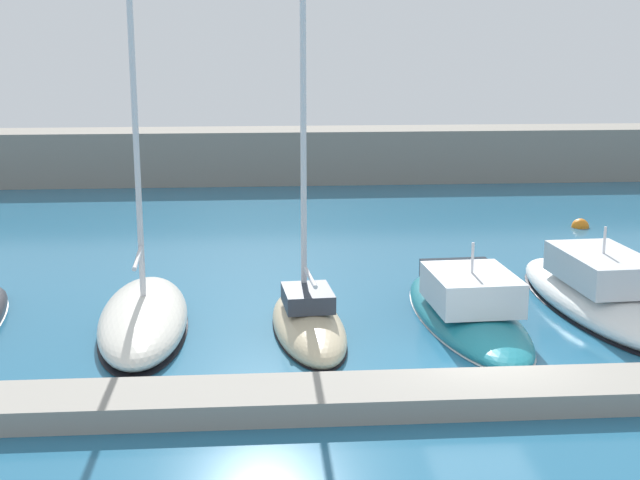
{
  "coord_description": "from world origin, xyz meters",
  "views": [
    {
      "loc": [
        -5.54,
        -19.57,
        7.96
      ],
      "look_at": [
        -3.75,
        3.82,
        2.52
      ],
      "focal_mm": 49.21,
      "sensor_mm": 36.0,
      "label": 1
    }
  ],
  "objects_px": {
    "sailboat_ivory_third": "(144,316)",
    "motorboat_teal_fifth": "(467,309)",
    "mooring_buoy_orange": "(580,227)",
    "motorboat_white_sixth": "(597,294)",
    "sailboat_sand_fourth": "(308,321)"
  },
  "relations": [
    {
      "from": "sailboat_ivory_third",
      "to": "mooring_buoy_orange",
      "type": "bearing_deg",
      "value": -57.46
    },
    {
      "from": "motorboat_white_sixth",
      "to": "sailboat_sand_fourth",
      "type": "bearing_deg",
      "value": 95.89
    },
    {
      "from": "motorboat_white_sixth",
      "to": "mooring_buoy_orange",
      "type": "bearing_deg",
      "value": -21.92
    },
    {
      "from": "motorboat_teal_fifth",
      "to": "mooring_buoy_orange",
      "type": "xyz_separation_m",
      "value": [
        7.92,
        12.17,
        -0.34
      ]
    },
    {
      "from": "sailboat_sand_fourth",
      "to": "motorboat_white_sixth",
      "type": "bearing_deg",
      "value": -84.87
    },
    {
      "from": "mooring_buoy_orange",
      "to": "motorboat_white_sixth",
      "type": "bearing_deg",
      "value": -108.32
    },
    {
      "from": "sailboat_ivory_third",
      "to": "motorboat_teal_fifth",
      "type": "relative_size",
      "value": 1.6
    },
    {
      "from": "sailboat_ivory_third",
      "to": "motorboat_white_sixth",
      "type": "relative_size",
      "value": 1.5
    },
    {
      "from": "sailboat_sand_fourth",
      "to": "motorboat_teal_fifth",
      "type": "bearing_deg",
      "value": -86.16
    },
    {
      "from": "sailboat_sand_fourth",
      "to": "mooring_buoy_orange",
      "type": "xyz_separation_m",
      "value": [
        12.52,
        12.83,
        -0.33
      ]
    },
    {
      "from": "sailboat_sand_fourth",
      "to": "motorboat_white_sixth",
      "type": "xyz_separation_m",
      "value": [
        8.76,
        1.46,
        0.14
      ]
    },
    {
      "from": "motorboat_teal_fifth",
      "to": "motorboat_white_sixth",
      "type": "relative_size",
      "value": 0.94
    },
    {
      "from": "mooring_buoy_orange",
      "to": "sailboat_ivory_third",
      "type": "bearing_deg",
      "value": -144.56
    },
    {
      "from": "sailboat_ivory_third",
      "to": "motorboat_teal_fifth",
      "type": "xyz_separation_m",
      "value": [
        9.17,
        -0.01,
        -0.04
      ]
    },
    {
      "from": "sailboat_ivory_third",
      "to": "mooring_buoy_orange",
      "type": "height_order",
      "value": "sailboat_ivory_third"
    }
  ]
}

